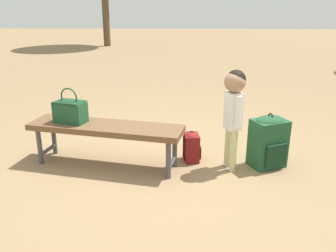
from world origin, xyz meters
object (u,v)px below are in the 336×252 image
object	(u,v)px
park_bench	(106,130)
backpack_small	(192,146)
handbag	(70,111)
child_standing	(234,104)
backpack_large	(268,140)

from	to	relation	value
park_bench	backpack_small	size ratio (longest dim) A/B	4.77
park_bench	handbag	world-z (taller)	handbag
handbag	child_standing	distance (m)	1.67
child_standing	backpack_small	distance (m)	0.67
child_standing	backpack_large	distance (m)	0.56
park_bench	backpack_small	xyz separation A→B (m)	(0.89, 0.14, -0.22)
park_bench	backpack_small	bearing A→B (deg)	8.73
park_bench	backpack_small	distance (m)	0.93
park_bench	handbag	xyz separation A→B (m)	(-0.37, 0.07, 0.18)
park_bench	backpack_large	world-z (taller)	backpack_large
park_bench	handbag	bearing A→B (deg)	169.02
park_bench	child_standing	size ratio (longest dim) A/B	1.60
backpack_large	handbag	bearing A→B (deg)	178.94
handbag	backpack_large	xyz separation A→B (m)	(2.05, -0.04, -0.29)
park_bench	child_standing	xyz separation A→B (m)	(1.29, -0.04, 0.30)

